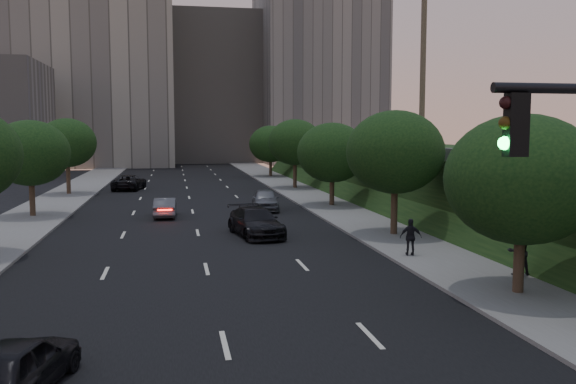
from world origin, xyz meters
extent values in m
cube|color=black|center=(0.00, 30.00, 0.01)|extent=(16.00, 140.00, 0.02)
cube|color=slate|center=(10.25, 30.00, 0.07)|extent=(4.50, 140.00, 0.15)
cube|color=slate|center=(-10.25, 30.00, 0.07)|extent=(4.50, 140.00, 0.15)
cube|color=black|center=(22.00, 28.00, 2.00)|extent=(18.00, 90.00, 4.00)
cube|color=slate|center=(13.50, 28.00, 4.35)|extent=(0.35, 90.00, 0.70)
cube|color=gray|center=(-14.00, 92.00, 16.00)|extent=(26.00, 20.00, 32.00)
cube|color=gray|center=(6.00, 102.00, 13.00)|extent=(22.00, 18.00, 26.00)
cube|color=gray|center=(24.00, 96.00, 18.00)|extent=(20.00, 22.00, 36.00)
cylinder|color=#38281C|center=(10.30, 8.00, 1.43)|extent=(0.36, 0.36, 2.86)
ellipsoid|color=black|center=(10.30, 8.00, 4.03)|extent=(5.20, 5.20, 4.42)
cylinder|color=#38281C|center=(10.30, 20.00, 1.61)|extent=(0.36, 0.36, 3.21)
ellipsoid|color=black|center=(10.30, 20.00, 4.53)|extent=(5.20, 5.20, 4.42)
cylinder|color=#38281C|center=(10.30, 33.00, 1.43)|extent=(0.36, 0.36, 2.86)
ellipsoid|color=black|center=(10.30, 33.00, 4.03)|extent=(5.20, 5.20, 4.42)
cylinder|color=#38281C|center=(10.30, 47.00, 1.61)|extent=(0.36, 0.36, 3.21)
ellipsoid|color=black|center=(10.30, 47.00, 4.53)|extent=(5.20, 5.20, 4.42)
cylinder|color=#38281C|center=(10.30, 62.00, 1.43)|extent=(0.36, 0.36, 2.86)
ellipsoid|color=black|center=(10.30, 62.00, 4.03)|extent=(5.20, 5.20, 4.42)
cylinder|color=#38281C|center=(-10.30, 31.00, 1.50)|extent=(0.36, 0.36, 2.99)
ellipsoid|color=black|center=(-10.30, 31.00, 4.22)|extent=(5.00, 5.00, 4.25)
cylinder|color=#38281C|center=(-10.30, 45.00, 1.63)|extent=(0.36, 0.36, 3.26)
ellipsoid|color=black|center=(-10.30, 45.00, 4.59)|extent=(5.00, 5.00, 4.25)
cylinder|color=#4C4233|center=(16.00, 30.00, 11.25)|extent=(0.40, 0.40, 14.50)
cube|color=black|center=(3.81, -2.26, 5.75)|extent=(0.32, 0.22, 0.95)
sphere|color=black|center=(3.63, -2.26, 6.08)|extent=(0.20, 0.20, 0.20)
sphere|color=#3F2B0A|center=(3.63, -2.26, 5.78)|extent=(0.20, 0.20, 0.20)
sphere|color=#19F24C|center=(3.63, -2.26, 5.48)|extent=(0.20, 0.20, 0.20)
imported|color=black|center=(-4.61, 2.80, 0.66)|extent=(2.42, 4.11, 1.31)
imported|color=#4B4C52|center=(-1.82, 29.67, 0.65)|extent=(1.49, 3.96, 1.29)
imported|color=black|center=(-5.42, 49.00, 0.72)|extent=(3.27, 5.55, 1.45)
imported|color=black|center=(3.04, 21.48, 0.76)|extent=(2.93, 5.51, 1.52)
imported|color=#5B5E64|center=(5.10, 31.79, 0.77)|extent=(2.23, 4.67, 1.54)
imported|color=black|center=(11.66, 10.25, 1.06)|extent=(0.90, 0.71, 1.83)
imported|color=black|center=(9.02, 14.49, 0.97)|extent=(1.02, 0.59, 1.63)
camera|label=1|loc=(-1.25, -10.63, 5.67)|focal=38.00mm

